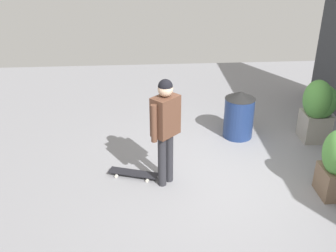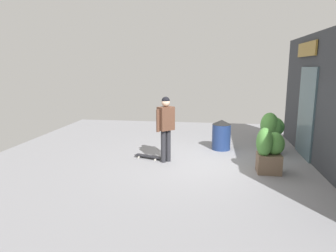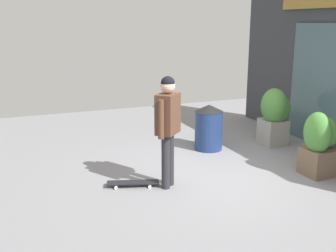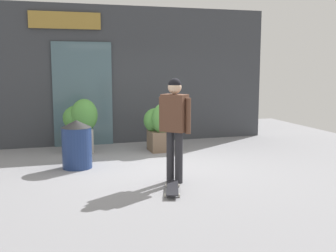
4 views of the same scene
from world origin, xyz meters
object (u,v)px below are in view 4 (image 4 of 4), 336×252
skateboard (172,188)px  planter_box_left (82,121)px  planter_box_right (158,125)px  trash_bin (77,144)px  skateboarder (175,119)px

skateboard → planter_box_left: (-1.03, 3.42, 0.65)m
planter_box_left → planter_box_right: size_ratio=1.10×
skateboard → planter_box_right: size_ratio=0.76×
planter_box_right → trash_bin: planter_box_right is taller
skateboard → planter_box_right: bearing=-173.8°
planter_box_right → trash_bin: (-1.93, -1.10, -0.14)m
skateboard → planter_box_right: 3.22m
planter_box_right → planter_box_left: bearing=169.5°
skateboarder → skateboard: (-0.20, -0.51, -1.01)m
skateboard → planter_box_right: (0.66, 3.10, 0.54)m
skateboard → skateboarder: bearing=176.6°
trash_bin → skateboard: bearing=-57.7°
skateboarder → trash_bin: (-1.47, 1.49, -0.61)m
planter_box_right → skateboarder: bearing=-100.0°
planter_box_right → trash_bin: size_ratio=1.19×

